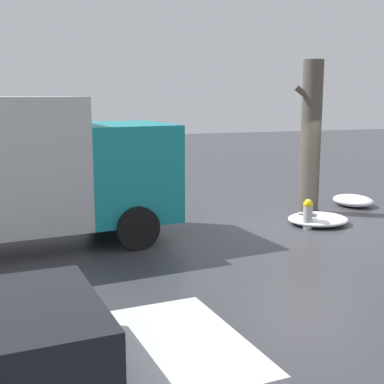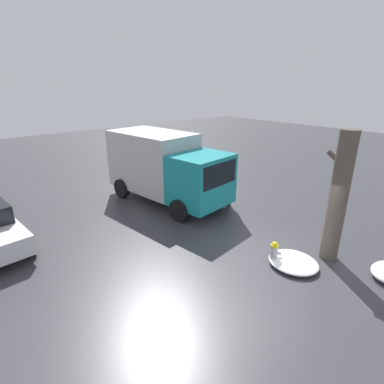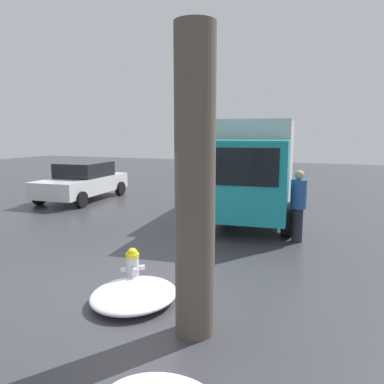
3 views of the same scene
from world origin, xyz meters
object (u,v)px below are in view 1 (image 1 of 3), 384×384
(delivery_truck, at_px, (22,168))
(pedestrian, at_px, (120,182))
(tree_trunk, at_px, (311,137))
(fire_hydrant, at_px, (308,214))

(delivery_truck, bearing_deg, pedestrian, 119.53)
(tree_trunk, height_order, delivery_truck, tree_trunk)
(delivery_truck, distance_m, pedestrian, 3.00)
(fire_hydrant, relative_size, tree_trunk, 0.18)
(tree_trunk, distance_m, pedestrian, 5.14)
(tree_trunk, bearing_deg, delivery_truck, 7.45)
(fire_hydrant, height_order, pedestrian, pedestrian)
(delivery_truck, relative_size, pedestrian, 3.44)
(fire_hydrant, relative_size, pedestrian, 0.40)
(tree_trunk, xyz_separation_m, pedestrian, (4.98, -0.75, -1.05))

